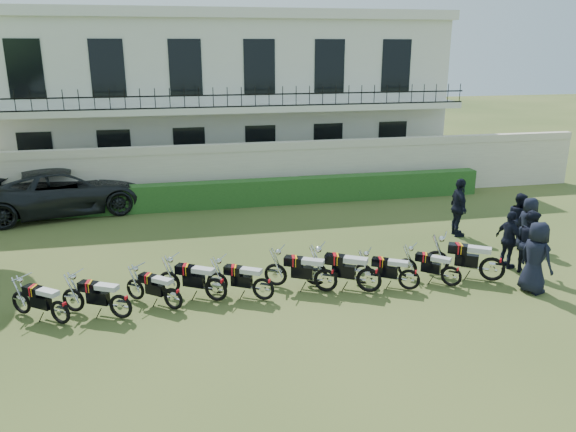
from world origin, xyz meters
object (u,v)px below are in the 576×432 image
motorcycle_6 (369,274)px  officer_4 (519,218)px  motorcycle_7 (410,275)px  motorcycle_0 (60,307)px  suv (65,191)px  officer_3 (528,224)px  officer_1 (529,242)px  motorcycle_2 (173,293)px  motorcycle_9 (493,263)px  motorcycle_1 (120,301)px  motorcycle_4 (263,284)px  motorcycle_5 (326,275)px  officer_2 (509,240)px  motorcycle_3 (216,284)px  officer_0 (536,257)px  motorcycle_8 (452,271)px  officer_5 (459,207)px

motorcycle_6 → officer_4: size_ratio=1.12×
motorcycle_7 → motorcycle_0: bearing=120.9°
suv → officer_3: size_ratio=3.65×
officer_3 → officer_1: bearing=126.9°
motorcycle_2 → motorcycle_7: 5.84m
motorcycle_7 → motorcycle_9: (2.34, 0.06, 0.09)m
motorcycle_9 → officer_4: officer_4 is taller
motorcycle_1 → motorcycle_7: size_ratio=1.07×
motorcycle_4 → motorcycle_5: 1.61m
officer_1 → officer_2: 0.54m
motorcycle_1 → motorcycle_3: size_ratio=1.00×
motorcycle_3 → motorcycle_6: motorcycle_6 is taller
motorcycle_7 → motorcycle_9: bearing=-58.2°
motorcycle_3 → officer_2: bearing=-55.3°
officer_0 → officer_4: size_ratio=1.14×
officer_1 → motorcycle_7: bearing=89.7°
motorcycle_3 → motorcycle_2: bearing=133.9°
motorcycle_4 → motorcycle_3: bearing=110.9°
motorcycle_9 → officer_0: size_ratio=0.98×
motorcycle_1 → motorcycle_7: motorcycle_1 is taller
motorcycle_8 → officer_3: size_ratio=0.81×
motorcycle_4 → motorcycle_7: 3.70m
motorcycle_6 → motorcycle_8: 2.20m
motorcycle_6 → motorcycle_5: bearing=106.3°
motorcycle_6 → officer_5: officer_5 is taller
motorcycle_1 → officer_0: size_ratio=0.90×
motorcycle_9 → motorcycle_1: bearing=123.4°
motorcycle_0 → officer_1: 11.94m
suv → officer_1: 15.78m
motorcycle_5 → officer_2: officer_2 is taller
motorcycle_3 → officer_4: size_ratio=1.02×
motorcycle_5 → motorcycle_4: bearing=123.1°
motorcycle_5 → officer_0: officer_0 is taller
motorcycle_2 → officer_4: (10.63, 2.50, 0.38)m
motorcycle_0 → officer_5: (11.59, 3.74, 0.51)m
officer_0 → motorcycle_4: bearing=65.9°
motorcycle_2 → motorcycle_4: 2.14m
motorcycle_5 → motorcycle_9: bearing=-65.6°
motorcycle_0 → motorcycle_4: bearing=-50.2°
motorcycle_3 → officer_0: bearing=-66.7°
motorcycle_2 → officer_2: officer_2 is taller
motorcycle_4 → motorcycle_6: (2.65, -0.12, 0.06)m
motorcycle_8 → suv: 14.08m
officer_0 → motorcycle_5: bearing=61.9°
officer_3 → officer_5: size_ratio=0.86×
motorcycle_4 → officer_4: bearing=-43.7°
officer_1 → officer_5: 3.26m
officer_1 → officer_4: (1.16, 2.21, -0.08)m
motorcycle_2 → officer_2: 9.20m
motorcycle_5 → officer_4: (6.88, 2.32, 0.32)m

